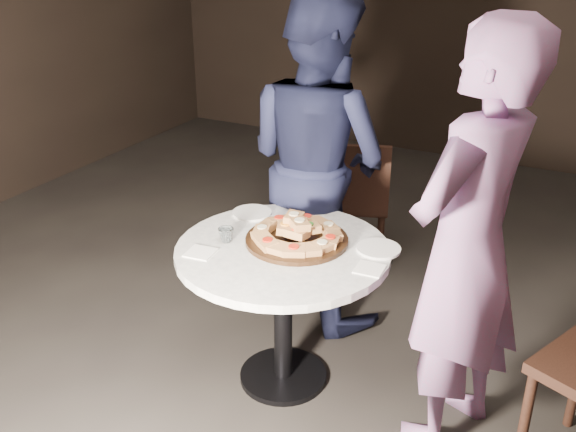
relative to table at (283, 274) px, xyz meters
The scene contains 12 objects.
floor 0.59m from the table, 75.03° to the left, with size 7.00×7.00×0.00m, color black.
table is the anchor object (origin of this frame).
serving_board 0.16m from the table, 67.15° to the left, with size 0.46×0.46×0.02m, color black.
focaccia_pile 0.20m from the table, 67.19° to the left, with size 0.41×0.41×0.11m.
plate_left 0.41m from the table, 140.40° to the left, with size 0.19×0.19×0.01m, color white.
plate_right 0.44m from the table, 23.71° to the left, with size 0.19×0.19×0.01m, color white.
water_glass 0.31m from the table, 165.48° to the right, with size 0.07×0.07×0.07m, color silver.
napkin_near 0.38m from the table, 144.06° to the right, with size 0.12×0.12×0.01m, color white.
napkin_far 0.43m from the table, ahead, with size 0.11×0.11×0.01m, color white.
chair_far 1.17m from the table, 95.60° to the left, with size 0.52×0.53×0.85m.
diner_navy 0.74m from the table, 102.16° to the left, with size 0.84×0.66×1.74m, color black.
diner_teal 0.83m from the table, ahead, with size 0.64×0.42×1.75m, color slate.
Camera 1 is at (1.12, -2.32, 2.00)m, focal length 40.00 mm.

